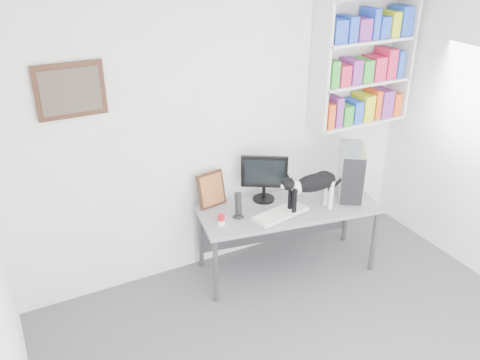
{
  "coord_description": "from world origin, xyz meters",
  "views": [
    {
      "loc": [
        -1.87,
        -1.9,
        3.0
      ],
      "look_at": [
        -0.09,
        1.53,
        1.07
      ],
      "focal_mm": 38.0,
      "sensor_mm": 36.0,
      "label": 1
    }
  ],
  "objects_px": {
    "desk": "(287,238)",
    "speaker": "(238,205)",
    "monitor": "(264,178)",
    "keyboard": "(280,214)",
    "soup_can": "(221,220)",
    "leaning_print": "(211,189)",
    "pc_tower": "(351,171)",
    "cat": "(313,192)",
    "bookshelf": "(363,61)"
  },
  "relations": [
    {
      "from": "desk",
      "to": "keyboard",
      "type": "xyz_separation_m",
      "value": [
        -0.15,
        -0.1,
        0.36
      ]
    },
    {
      "from": "leaning_print",
      "to": "soup_can",
      "type": "height_order",
      "value": "leaning_print"
    },
    {
      "from": "desk",
      "to": "keyboard",
      "type": "relative_size",
      "value": 3.13
    },
    {
      "from": "soup_can",
      "to": "pc_tower",
      "type": "bearing_deg",
      "value": -2.07
    },
    {
      "from": "pc_tower",
      "to": "speaker",
      "type": "xyz_separation_m",
      "value": [
        -1.15,
        0.1,
        -0.11
      ]
    },
    {
      "from": "leaning_print",
      "to": "soup_can",
      "type": "bearing_deg",
      "value": -110.69
    },
    {
      "from": "monitor",
      "to": "leaning_print",
      "type": "height_order",
      "value": "monitor"
    },
    {
      "from": "desk",
      "to": "speaker",
      "type": "xyz_separation_m",
      "value": [
        -0.5,
        0.05,
        0.47
      ]
    },
    {
      "from": "speaker",
      "to": "cat",
      "type": "bearing_deg",
      "value": -7.21
    },
    {
      "from": "pc_tower",
      "to": "leaning_print",
      "type": "height_order",
      "value": "pc_tower"
    },
    {
      "from": "monitor",
      "to": "leaning_print",
      "type": "xyz_separation_m",
      "value": [
        -0.48,
        0.13,
        -0.06
      ]
    },
    {
      "from": "desk",
      "to": "bookshelf",
      "type": "bearing_deg",
      "value": 28.48
    },
    {
      "from": "cat",
      "to": "bookshelf",
      "type": "bearing_deg",
      "value": 32.04
    },
    {
      "from": "keyboard",
      "to": "soup_can",
      "type": "distance_m",
      "value": 0.54
    },
    {
      "from": "monitor",
      "to": "soup_can",
      "type": "relative_size",
      "value": 4.82
    },
    {
      "from": "leaning_print",
      "to": "soup_can",
      "type": "xyz_separation_m",
      "value": [
        -0.07,
        -0.36,
        -0.12
      ]
    },
    {
      "from": "desk",
      "to": "leaning_print",
      "type": "xyz_separation_m",
      "value": [
        -0.62,
        0.36,
        0.51
      ]
    },
    {
      "from": "leaning_print",
      "to": "speaker",
      "type": "bearing_deg",
      "value": -78.12
    },
    {
      "from": "monitor",
      "to": "speaker",
      "type": "bearing_deg",
      "value": -123.21
    },
    {
      "from": "keyboard",
      "to": "soup_can",
      "type": "relative_size",
      "value": 5.52
    },
    {
      "from": "pc_tower",
      "to": "soup_can",
      "type": "relative_size",
      "value": 4.99
    },
    {
      "from": "monitor",
      "to": "keyboard",
      "type": "xyz_separation_m",
      "value": [
        -0.02,
        -0.33,
        -0.21
      ]
    },
    {
      "from": "keyboard",
      "to": "cat",
      "type": "xyz_separation_m",
      "value": [
        0.29,
        -0.06,
        0.17
      ]
    },
    {
      "from": "monitor",
      "to": "soup_can",
      "type": "distance_m",
      "value": 0.62
    },
    {
      "from": "desk",
      "to": "monitor",
      "type": "xyz_separation_m",
      "value": [
        -0.14,
        0.22,
        0.57
      ]
    },
    {
      "from": "soup_can",
      "to": "monitor",
      "type": "bearing_deg",
      "value": 22.24
    },
    {
      "from": "speaker",
      "to": "cat",
      "type": "relative_size",
      "value": 0.39
    },
    {
      "from": "desk",
      "to": "monitor",
      "type": "relative_size",
      "value": 3.59
    },
    {
      "from": "desk",
      "to": "soup_can",
      "type": "distance_m",
      "value": 0.79
    },
    {
      "from": "monitor",
      "to": "cat",
      "type": "relative_size",
      "value": 0.73
    },
    {
      "from": "desk",
      "to": "soup_can",
      "type": "bearing_deg",
      "value": -170.05
    },
    {
      "from": "desk",
      "to": "leaning_print",
      "type": "height_order",
      "value": "leaning_print"
    },
    {
      "from": "soup_can",
      "to": "bookshelf",
      "type": "bearing_deg",
      "value": 11.34
    },
    {
      "from": "bookshelf",
      "to": "pc_tower",
      "type": "bearing_deg",
      "value": -131.75
    },
    {
      "from": "speaker",
      "to": "cat",
      "type": "xyz_separation_m",
      "value": [
        0.64,
        -0.21,
        0.07
      ]
    },
    {
      "from": "keyboard",
      "to": "speaker",
      "type": "bearing_deg",
      "value": 145.23
    },
    {
      "from": "bookshelf",
      "to": "speaker",
      "type": "distance_m",
      "value": 1.84
    },
    {
      "from": "bookshelf",
      "to": "speaker",
      "type": "xyz_separation_m",
      "value": [
        -1.49,
        -0.29,
        -1.04
      ]
    },
    {
      "from": "monitor",
      "to": "pc_tower",
      "type": "bearing_deg",
      "value": 11.92
    },
    {
      "from": "speaker",
      "to": "soup_can",
      "type": "relative_size",
      "value": 2.59
    },
    {
      "from": "desk",
      "to": "monitor",
      "type": "height_order",
      "value": "monitor"
    },
    {
      "from": "desk",
      "to": "pc_tower",
      "type": "height_order",
      "value": "pc_tower"
    },
    {
      "from": "monitor",
      "to": "pc_tower",
      "type": "height_order",
      "value": "pc_tower"
    },
    {
      "from": "soup_can",
      "to": "keyboard",
      "type": "bearing_deg",
      "value": -10.76
    },
    {
      "from": "leaning_print",
      "to": "monitor",
      "type": "bearing_deg",
      "value": -24.94
    },
    {
      "from": "keyboard",
      "to": "pc_tower",
      "type": "relative_size",
      "value": 1.11
    },
    {
      "from": "keyboard",
      "to": "pc_tower",
      "type": "xyz_separation_m",
      "value": [
        0.81,
        0.05,
        0.22
      ]
    },
    {
      "from": "bookshelf",
      "to": "pc_tower",
      "type": "xyz_separation_m",
      "value": [
        -0.34,
        -0.39,
        -0.93
      ]
    },
    {
      "from": "desk",
      "to": "leaning_print",
      "type": "bearing_deg",
      "value": 159.78
    },
    {
      "from": "speaker",
      "to": "leaning_print",
      "type": "distance_m",
      "value": 0.33
    }
  ]
}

